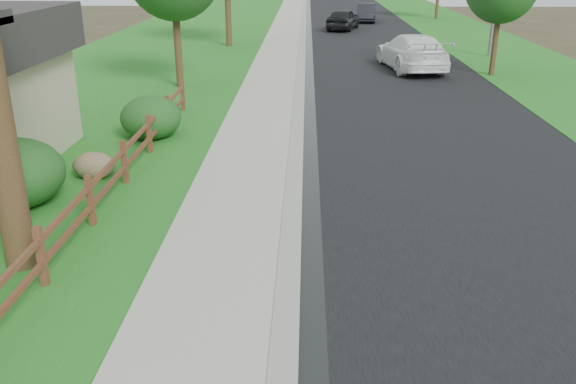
{
  "coord_description": "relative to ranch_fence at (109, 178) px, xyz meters",
  "views": [
    {
      "loc": [
        0.66,
        -5.87,
        5.16
      ],
      "look_at": [
        0.34,
        4.91,
        0.92
      ],
      "focal_mm": 38.0,
      "sensor_mm": 36.0,
      "label": 1
    }
  ],
  "objects": [
    {
      "name": "ranch_fence",
      "position": [
        0.0,
        0.0,
        0.0
      ],
      "size": [
        0.12,
        16.92,
        1.1
      ],
      "color": "#472417",
      "rests_on": "ground"
    },
    {
      "name": "dark_car_far",
      "position": [
        9.02,
        38.35,
        0.09
      ],
      "size": [
        1.92,
        4.34,
        1.38
      ],
      "primitive_type": "imported",
      "rotation": [
        0.0,
        0.0,
        -0.11
      ],
      "color": "black",
      "rests_on": "road"
    },
    {
      "name": "boulder",
      "position": [
        -0.88,
        1.58,
        -0.28
      ],
      "size": [
        1.09,
        0.87,
        0.68
      ],
      "primitive_type": "ellipsoid",
      "rotation": [
        0.0,
        0.0,
        0.11
      ],
      "color": "brown",
      "rests_on": "ground"
    },
    {
      "name": "lawn_near",
      "position": [
        -4.4,
        28.6,
        -0.6
      ],
      "size": [
        9.0,
        90.0,
        0.04
      ],
      "primitive_type": "cube",
      "color": "#1A5D1A",
      "rests_on": "ground"
    },
    {
      "name": "white_suv",
      "position": [
        9.21,
        16.84,
        0.22
      ],
      "size": [
        3.04,
        5.92,
        1.64
      ],
      "primitive_type": "imported",
      "rotation": [
        0.0,
        0.0,
        3.28
      ],
      "color": "white",
      "rests_on": "road"
    },
    {
      "name": "dark_car_mid",
      "position": [
        6.84,
        32.74,
        0.15
      ],
      "size": [
        2.84,
        4.68,
        1.49
      ],
      "primitive_type": "imported",
      "rotation": [
        0.0,
        0.0,
        2.88
      ],
      "color": "black",
      "rests_on": "road"
    },
    {
      "name": "shrub_b",
      "position": [
        -1.99,
        -0.15,
        0.13
      ],
      "size": [
        2.53,
        2.53,
        1.49
      ],
      "primitive_type": "ellipsoid",
      "rotation": [
        0.0,
        0.0,
        -0.21
      ],
      "color": "#194317",
      "rests_on": "ground"
    },
    {
      "name": "sidewalk",
      "position": [
        2.7,
        28.6,
        -0.57
      ],
      "size": [
        2.2,
        90.0,
        0.1
      ],
      "primitive_type": "cube",
      "color": "#A9A394",
      "rests_on": "ground"
    },
    {
      "name": "shrub_c",
      "position": [
        -0.3,
        5.07,
        0.02
      ],
      "size": [
        2.14,
        2.14,
        1.28
      ],
      "primitive_type": "ellipsoid",
      "rotation": [
        0.0,
        0.0,
        0.24
      ],
      "color": "#194317",
      "rests_on": "ground"
    },
    {
      "name": "grass_strip",
      "position": [
        0.8,
        28.6,
        -0.59
      ],
      "size": [
        1.6,
        90.0,
        0.06
      ],
      "primitive_type": "cube",
      "color": "#1A5D1A",
      "rests_on": "ground"
    },
    {
      "name": "verge_far",
      "position": [
        15.1,
        28.6,
        -0.6
      ],
      "size": [
        6.0,
        90.0,
        0.04
      ],
      "primitive_type": "cube",
      "color": "#1A5D1A",
      "rests_on": "ground"
    },
    {
      "name": "road",
      "position": [
        8.2,
        28.6,
        -0.61
      ],
      "size": [
        8.0,
        90.0,
        0.02
      ],
      "primitive_type": "cube",
      "color": "black",
      "rests_on": "ground"
    },
    {
      "name": "wet_gutter",
      "position": [
        4.35,
        28.6,
        -0.6
      ],
      "size": [
        0.5,
        90.0,
        0.0
      ],
      "primitive_type": "cube",
      "color": "black",
      "rests_on": "road"
    },
    {
      "name": "curb",
      "position": [
        4.0,
        28.6,
        -0.56
      ],
      "size": [
        0.4,
        90.0,
        0.12
      ],
      "primitive_type": "cube",
      "color": "gray",
      "rests_on": "ground"
    }
  ]
}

